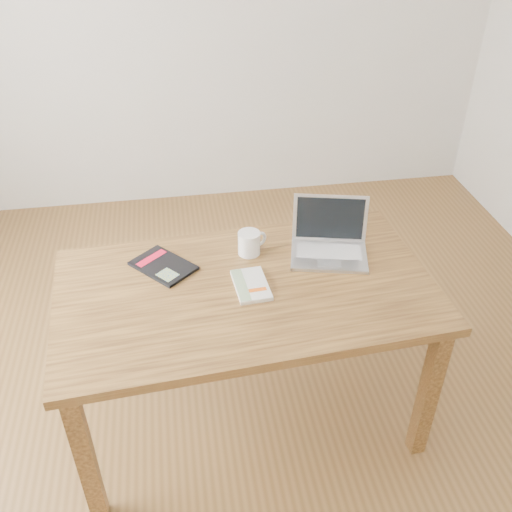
{
  "coord_description": "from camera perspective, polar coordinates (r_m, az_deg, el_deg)",
  "views": [
    {
      "loc": [
        -0.25,
        -1.86,
        2.14
      ],
      "look_at": [
        0.04,
        -0.06,
        0.85
      ],
      "focal_mm": 40.0,
      "sensor_mm": 36.0,
      "label": 1
    }
  ],
  "objects": [
    {
      "name": "desk",
      "position": [
        2.3,
        -0.99,
        -4.82
      ],
      "size": [
        1.54,
        0.95,
        0.75
      ],
      "rotation": [
        0.0,
        0.0,
        0.07
      ],
      "color": "brown",
      "rests_on": "ground"
    },
    {
      "name": "laptop",
      "position": [
        2.43,
        7.34,
        1.4
      ],
      "size": [
        0.37,
        0.32,
        0.22
      ],
      "rotation": [
        0.0,
        0.0,
        -0.24
      ],
      "color": "silver",
      "rests_on": "desk"
    },
    {
      "name": "white_guidebook",
      "position": [
        2.24,
        -0.5,
        -2.93
      ],
      "size": [
        0.14,
        0.22,
        0.02
      ],
      "rotation": [
        0.0,
        0.0,
        0.07
      ],
      "color": "silver",
      "rests_on": "desk"
    },
    {
      "name": "coffee_mug",
      "position": [
        2.4,
        -0.63,
        1.36
      ],
      "size": [
        0.13,
        0.09,
        0.1
      ],
      "rotation": [
        0.0,
        0.0,
        0.45
      ],
      "color": "white",
      "rests_on": "desk"
    },
    {
      "name": "room",
      "position": [
        2.03,
        -3.36,
        12.39
      ],
      "size": [
        4.04,
        4.04,
        2.7
      ],
      "color": "brown",
      "rests_on": "ground"
    },
    {
      "name": "black_guidebook",
      "position": [
        2.38,
        -9.27,
        -0.97
      ],
      "size": [
        0.29,
        0.3,
        0.01
      ],
      "rotation": [
        0.0,
        0.0,
        0.72
      ],
      "color": "black",
      "rests_on": "desk"
    }
  ]
}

